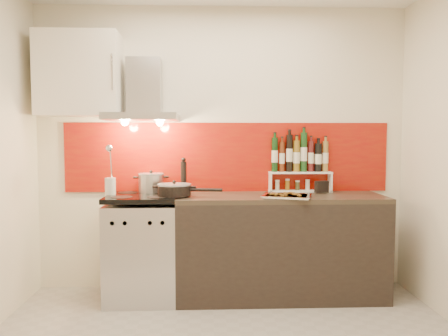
{
  "coord_description": "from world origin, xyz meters",
  "views": [
    {
      "loc": [
        -0.14,
        -2.67,
        1.4
      ],
      "look_at": [
        0.0,
        0.95,
        1.15
      ],
      "focal_mm": 35.0,
      "sensor_mm": 36.0,
      "label": 1
    }
  ],
  "objects_px": {
    "range_stove": "(143,248)",
    "stock_pot": "(151,183)",
    "counter": "(280,246)",
    "saute_pan": "(175,190)",
    "pepper_mill": "(184,176)",
    "baking_tray": "(287,196)"
  },
  "relations": [
    {
      "from": "counter",
      "to": "stock_pot",
      "type": "xyz_separation_m",
      "value": [
        -1.15,
        0.18,
        0.55
      ]
    },
    {
      "from": "range_stove",
      "to": "pepper_mill",
      "type": "xyz_separation_m",
      "value": [
        0.35,
        0.11,
        0.62
      ]
    },
    {
      "from": "counter",
      "to": "stock_pot",
      "type": "bearing_deg",
      "value": 170.99
    },
    {
      "from": "counter",
      "to": "pepper_mill",
      "type": "height_order",
      "value": "pepper_mill"
    },
    {
      "from": "stock_pot",
      "to": "saute_pan",
      "type": "bearing_deg",
      "value": -47.75
    },
    {
      "from": "range_stove",
      "to": "stock_pot",
      "type": "relative_size",
      "value": 3.91
    },
    {
      "from": "counter",
      "to": "saute_pan",
      "type": "height_order",
      "value": "saute_pan"
    },
    {
      "from": "range_stove",
      "to": "saute_pan",
      "type": "distance_m",
      "value": 0.6
    },
    {
      "from": "range_stove",
      "to": "counter",
      "type": "bearing_deg",
      "value": 0.23
    },
    {
      "from": "pepper_mill",
      "to": "baking_tray",
      "type": "distance_m",
      "value": 0.93
    },
    {
      "from": "counter",
      "to": "pepper_mill",
      "type": "xyz_separation_m",
      "value": [
        -0.85,
        0.11,
        0.61
      ]
    },
    {
      "from": "counter",
      "to": "saute_pan",
      "type": "xyz_separation_m",
      "value": [
        -0.91,
        -0.08,
        0.51
      ]
    },
    {
      "from": "range_stove",
      "to": "baking_tray",
      "type": "relative_size",
      "value": 1.94
    },
    {
      "from": "pepper_mill",
      "to": "stock_pot",
      "type": "bearing_deg",
      "value": 166.07
    },
    {
      "from": "counter",
      "to": "stock_pot",
      "type": "height_order",
      "value": "stock_pot"
    },
    {
      "from": "stock_pot",
      "to": "baking_tray",
      "type": "distance_m",
      "value": 1.23
    },
    {
      "from": "counter",
      "to": "saute_pan",
      "type": "bearing_deg",
      "value": -175.23
    },
    {
      "from": "range_stove",
      "to": "baking_tray",
      "type": "xyz_separation_m",
      "value": [
        1.23,
        -0.16,
        0.47
      ]
    },
    {
      "from": "counter",
      "to": "saute_pan",
      "type": "distance_m",
      "value": 1.05
    },
    {
      "from": "range_stove",
      "to": "saute_pan",
      "type": "xyz_separation_m",
      "value": [
        0.29,
        -0.07,
        0.52
      ]
    },
    {
      "from": "range_stove",
      "to": "baking_tray",
      "type": "height_order",
      "value": "baking_tray"
    },
    {
      "from": "counter",
      "to": "pepper_mill",
      "type": "bearing_deg",
      "value": 172.75
    }
  ]
}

